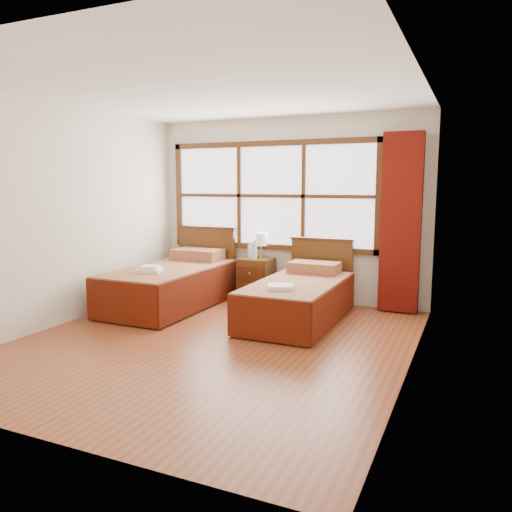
% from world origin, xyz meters
% --- Properties ---
extents(floor, '(4.50, 4.50, 0.00)m').
position_xyz_m(floor, '(0.00, 0.00, 0.00)').
color(floor, brown).
rests_on(floor, ground).
extents(ceiling, '(4.50, 4.50, 0.00)m').
position_xyz_m(ceiling, '(0.00, 0.00, 2.60)').
color(ceiling, white).
rests_on(ceiling, wall_back).
extents(wall_back, '(4.00, 0.00, 4.00)m').
position_xyz_m(wall_back, '(0.00, 2.25, 1.30)').
color(wall_back, silver).
rests_on(wall_back, floor).
extents(wall_left, '(0.00, 4.50, 4.50)m').
position_xyz_m(wall_left, '(-2.00, 0.00, 1.30)').
color(wall_left, silver).
rests_on(wall_left, floor).
extents(wall_right, '(0.00, 4.50, 4.50)m').
position_xyz_m(wall_right, '(2.00, 0.00, 1.30)').
color(wall_right, silver).
rests_on(wall_right, floor).
extents(window, '(3.16, 0.06, 1.56)m').
position_xyz_m(window, '(-0.25, 2.21, 1.50)').
color(window, white).
rests_on(window, wall_back).
extents(curtain, '(0.50, 0.16, 2.30)m').
position_xyz_m(curtain, '(1.60, 2.11, 1.17)').
color(curtain, '#621109').
rests_on(curtain, wall_back).
extents(bed_left, '(1.06, 2.08, 1.03)m').
position_xyz_m(bed_left, '(-1.28, 1.20, 0.31)').
color(bed_left, '#441F0E').
rests_on(bed_left, floor).
extents(bed_right, '(0.96, 1.98, 0.93)m').
position_xyz_m(bed_right, '(0.55, 1.20, 0.29)').
color(bed_right, '#441F0E').
rests_on(bed_right, floor).
extents(nightstand, '(0.46, 0.45, 0.61)m').
position_xyz_m(nightstand, '(-0.38, 1.99, 0.31)').
color(nightstand, '#4C2A10').
rests_on(nightstand, floor).
extents(towels_left, '(0.35, 0.33, 0.09)m').
position_xyz_m(towels_left, '(-1.30, 0.70, 0.59)').
color(towels_left, white).
rests_on(towels_left, bed_left).
extents(towels_right, '(0.36, 0.34, 0.04)m').
position_xyz_m(towels_right, '(0.51, 0.66, 0.52)').
color(towels_right, white).
rests_on(towels_right, bed_right).
extents(lamp, '(0.18, 0.18, 0.35)m').
position_xyz_m(lamp, '(-0.37, 2.14, 0.86)').
color(lamp, gold).
rests_on(lamp, nightstand).
extents(bottle_near, '(0.06, 0.06, 0.23)m').
position_xyz_m(bottle_near, '(-0.48, 2.00, 0.71)').
color(bottle_near, silver).
rests_on(bottle_near, nightstand).
extents(bottle_far, '(0.07, 0.07, 0.26)m').
position_xyz_m(bottle_far, '(-0.39, 1.94, 0.73)').
color(bottle_far, silver).
rests_on(bottle_far, nightstand).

